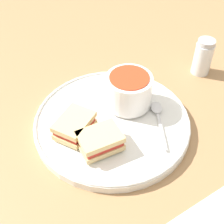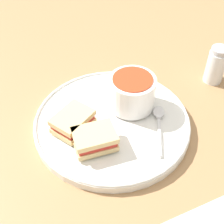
{
  "view_description": "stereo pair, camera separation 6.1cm",
  "coord_description": "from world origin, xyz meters",
  "px_view_note": "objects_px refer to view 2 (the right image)",
  "views": [
    {
      "loc": [
        0.25,
        -0.35,
        0.47
      ],
      "look_at": [
        0.0,
        0.0,
        0.04
      ],
      "focal_mm": 50.0,
      "sensor_mm": 36.0,
      "label": 1
    },
    {
      "loc": [
        0.3,
        -0.31,
        0.47
      ],
      "look_at": [
        0.0,
        0.0,
        0.04
      ],
      "focal_mm": 50.0,
      "sensor_mm": 36.0,
      "label": 2
    }
  ],
  "objects_px": {
    "sandwich_half_far": "(95,139)",
    "soup_bowl": "(133,92)",
    "sandwich_half_near": "(73,122)",
    "salt_shaker": "(216,65)",
    "spoon": "(159,116)"
  },
  "relations": [
    {
      "from": "sandwich_half_far",
      "to": "soup_bowl",
      "type": "bearing_deg",
      "value": 99.88
    },
    {
      "from": "sandwich_half_near",
      "to": "salt_shaker",
      "type": "height_order",
      "value": "salt_shaker"
    },
    {
      "from": "soup_bowl",
      "to": "salt_shaker",
      "type": "height_order",
      "value": "same"
    },
    {
      "from": "sandwich_half_far",
      "to": "salt_shaker",
      "type": "relative_size",
      "value": 1.05
    },
    {
      "from": "salt_shaker",
      "to": "sandwich_half_far",
      "type": "bearing_deg",
      "value": -97.57
    },
    {
      "from": "salt_shaker",
      "to": "soup_bowl",
      "type": "bearing_deg",
      "value": -107.62
    },
    {
      "from": "soup_bowl",
      "to": "salt_shaker",
      "type": "relative_size",
      "value": 1.06
    },
    {
      "from": "salt_shaker",
      "to": "spoon",
      "type": "bearing_deg",
      "value": -91.29
    },
    {
      "from": "spoon",
      "to": "sandwich_half_near",
      "type": "xyz_separation_m",
      "value": [
        -0.1,
        -0.14,
        0.01
      ]
    },
    {
      "from": "soup_bowl",
      "to": "spoon",
      "type": "bearing_deg",
      "value": 8.8
    },
    {
      "from": "soup_bowl",
      "to": "sandwich_half_near",
      "type": "height_order",
      "value": "soup_bowl"
    },
    {
      "from": "soup_bowl",
      "to": "salt_shaker",
      "type": "bearing_deg",
      "value": 72.38
    },
    {
      "from": "sandwich_half_near",
      "to": "salt_shaker",
      "type": "xyz_separation_m",
      "value": [
        0.11,
        0.34,
        0.01
      ]
    },
    {
      "from": "sandwich_half_near",
      "to": "spoon",
      "type": "bearing_deg",
      "value": 53.18
    },
    {
      "from": "sandwich_half_far",
      "to": "salt_shaker",
      "type": "height_order",
      "value": "salt_shaker"
    }
  ]
}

